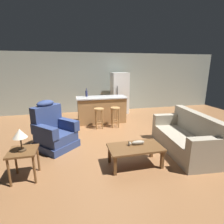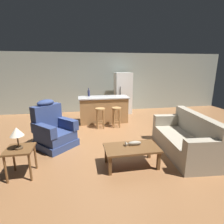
{
  "view_description": "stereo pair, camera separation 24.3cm",
  "coord_description": "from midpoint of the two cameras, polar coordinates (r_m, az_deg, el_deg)",
  "views": [
    {
      "loc": [
        -1.07,
        -4.78,
        2.0
      ],
      "look_at": [
        0.05,
        -0.1,
        0.75
      ],
      "focal_mm": 28.0,
      "sensor_mm": 36.0,
      "label": 1
    },
    {
      "loc": [
        -0.83,
        -4.83,
        2.0
      ],
      "look_at": [
        0.05,
        -0.1,
        0.75
      ],
      "focal_mm": 28.0,
      "sensor_mm": 36.0,
      "label": 2
    }
  ],
  "objects": [
    {
      "name": "ground_plane",
      "position": [
        5.29,
        0.63,
        -7.65
      ],
      "size": [
        12.0,
        12.0,
        0.0
      ],
      "color": "brown"
    },
    {
      "name": "back_wall",
      "position": [
        8.02,
        -3.7,
        9.53
      ],
      "size": [
        12.0,
        0.05,
        2.6
      ],
      "color": "#939E93",
      "rests_on": "ground_plane"
    },
    {
      "name": "coffee_table",
      "position": [
        3.67,
        8.33,
        -12.06
      ],
      "size": [
        1.1,
        0.6,
        0.42
      ],
      "color": "brown",
      "rests_on": "ground_plane"
    },
    {
      "name": "fish_figurine",
      "position": [
        3.72,
        8.81,
        -10.07
      ],
      "size": [
        0.34,
        0.1,
        0.1
      ],
      "color": "#4C3823",
      "rests_on": "coffee_table"
    },
    {
      "name": "couch",
      "position": [
        4.56,
        24.34,
        -8.14
      ],
      "size": [
        1.01,
        1.97,
        0.94
      ],
      "rotation": [
        0.0,
        0.0,
        3.05
      ],
      "color": "#9E937F",
      "rests_on": "ground_plane"
    },
    {
      "name": "recliner_near_lamp",
      "position": [
        4.69,
        -17.23,
        -5.76
      ],
      "size": [
        1.19,
        1.19,
        1.2
      ],
      "rotation": [
        0.0,
        0.0,
        -0.81
      ],
      "color": "navy",
      "rests_on": "ground_plane"
    },
    {
      "name": "end_table",
      "position": [
        3.65,
        -26.09,
        -12.01
      ],
      "size": [
        0.48,
        0.48,
        0.56
      ],
      "color": "brown",
      "rests_on": "ground_plane"
    },
    {
      "name": "table_lamp",
      "position": [
        3.48,
        -26.94,
        -6.07
      ],
      "size": [
        0.24,
        0.24,
        0.41
      ],
      "color": "#4C3823",
      "rests_on": "end_table"
    },
    {
      "name": "kitchen_island",
      "position": [
        6.41,
        -1.68,
        0.83
      ],
      "size": [
        1.8,
        0.7,
        0.95
      ],
      "color": "#9E7042",
      "rests_on": "ground_plane"
    },
    {
      "name": "bar_stool_left",
      "position": [
        5.78,
        -2.68,
        -0.77
      ],
      "size": [
        0.32,
        0.32,
        0.68
      ],
      "color": "#A87A47",
      "rests_on": "ground_plane"
    },
    {
      "name": "bar_stool_right",
      "position": [
        5.88,
        2.65,
        -0.52
      ],
      "size": [
        0.32,
        0.32,
        0.68
      ],
      "color": "#A87A47",
      "rests_on": "ground_plane"
    },
    {
      "name": "refrigerator",
      "position": [
        7.7,
        4.45,
        6.16
      ],
      "size": [
        0.7,
        0.69,
        1.76
      ],
      "color": "white",
      "rests_on": "ground_plane"
    },
    {
      "name": "bottle_tall_green",
      "position": [
        6.45,
        -6.53,
        6.13
      ],
      "size": [
        0.08,
        0.08,
        0.3
      ],
      "color": "#23284C",
      "rests_on": "kitchen_island"
    }
  ]
}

